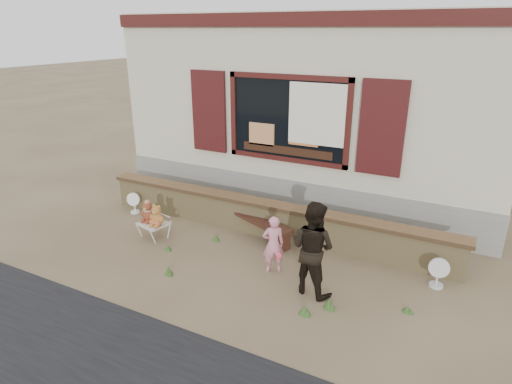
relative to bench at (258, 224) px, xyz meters
The scene contains 12 objects.
ground 0.85m from the bench, 86.09° to the right, with size 80.00×80.00×0.00m, color brown.
shopfront 4.07m from the bench, 89.15° to the left, with size 8.04×5.13×4.00m.
brick_wall 0.21m from the bench, 74.72° to the left, with size 7.10×0.36×0.67m.
bench is the anchor object (origin of this frame).
folding_chair 1.96m from the bench, 153.42° to the right, with size 0.57×0.53×0.30m.
teddy_bear_left 2.08m from the bench, 155.92° to the right, with size 0.30×0.26×0.41m, color brown, non-canonical shape.
teddy_bear_right 1.87m from the bench, 150.63° to the right, with size 0.30×0.26×0.42m, color #965F29, non-canonical shape.
child 1.21m from the bench, 51.86° to the right, with size 0.35×0.23×0.96m, color pink.
adult 1.96m from the bench, 39.09° to the right, with size 0.70×0.55×1.44m, color black.
fan_left 2.89m from the bench, behind, with size 0.30×0.19×0.46m.
fan_right 3.17m from the bench, ahead, with size 0.31×0.21×0.49m.
grass_tufts 1.65m from the bench, 58.55° to the right, with size 4.24×1.48×0.16m.
Camera 1 is at (3.19, -5.67, 3.69)m, focal length 30.00 mm.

